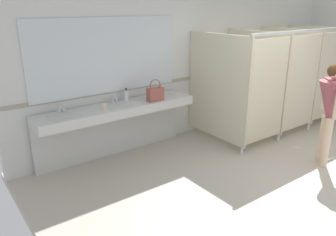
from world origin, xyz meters
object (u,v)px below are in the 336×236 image
person_standing (331,103)px  handbag (155,94)px  paper_cup (104,107)px  soap_dispenser (126,95)px

person_standing → handbag: bearing=133.1°
handbag → paper_cup: bearing=177.8°
person_standing → handbag: (-1.80, 1.93, 0.02)m
person_standing → handbag: 2.64m
soap_dispenser → handbag: bearing=-38.3°
person_standing → handbag: size_ratio=4.45×
handbag → soap_dispenser: (-0.37, 0.29, -0.03)m
person_standing → soap_dispenser: 3.10m
handbag → paper_cup: 0.89m
paper_cup → person_standing: bearing=-36.1°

